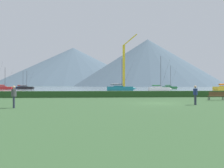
{
  "coord_description": "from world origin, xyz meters",
  "views": [
    {
      "loc": [
        -5.99,
        -21.25,
        1.69
      ],
      "look_at": [
        0.02,
        54.02,
        2.03
      ],
      "focal_mm": 37.51,
      "sensor_mm": 36.0,
      "label": 1
    }
  ],
  "objects_px": {
    "sailboat_slip_0": "(26,88)",
    "person_standing_walker": "(195,93)",
    "sailboat_slip_7": "(170,87)",
    "dock_crane": "(124,70)",
    "sailboat_slip_1": "(159,88)",
    "sailboat_slip_4": "(22,87)",
    "sailboat_slip_6": "(120,88)",
    "person_seated_viewer": "(14,95)",
    "park_bench_near_path": "(216,95)",
    "sailboat_slip_10": "(4,88)"
  },
  "relations": [
    {
      "from": "sailboat_slip_0",
      "to": "person_standing_walker",
      "type": "height_order",
      "value": "sailboat_slip_0"
    },
    {
      "from": "sailboat_slip_7",
      "to": "dock_crane",
      "type": "bearing_deg",
      "value": -135.07
    },
    {
      "from": "sailboat_slip_1",
      "to": "sailboat_slip_7",
      "type": "distance_m",
      "value": 38.97
    },
    {
      "from": "sailboat_slip_1",
      "to": "sailboat_slip_4",
      "type": "distance_m",
      "value": 66.42
    },
    {
      "from": "sailboat_slip_6",
      "to": "person_seated_viewer",
      "type": "xyz_separation_m",
      "value": [
        -13.99,
        -52.93,
        0.23
      ]
    },
    {
      "from": "sailboat_slip_4",
      "to": "person_seated_viewer",
      "type": "distance_m",
      "value": 97.02
    },
    {
      "from": "person_standing_walker",
      "to": "dock_crane",
      "type": "bearing_deg",
      "value": 96.61
    },
    {
      "from": "sailboat_slip_4",
      "to": "park_bench_near_path",
      "type": "bearing_deg",
      "value": -54.05
    },
    {
      "from": "sailboat_slip_10",
      "to": "person_standing_walker",
      "type": "distance_m",
      "value": 84.17
    },
    {
      "from": "sailboat_slip_10",
      "to": "park_bench_near_path",
      "type": "distance_m",
      "value": 82.01
    },
    {
      "from": "sailboat_slip_0",
      "to": "sailboat_slip_7",
      "type": "height_order",
      "value": "sailboat_slip_7"
    },
    {
      "from": "sailboat_slip_4",
      "to": "person_standing_walker",
      "type": "bearing_deg",
      "value": -58.18
    },
    {
      "from": "dock_crane",
      "to": "sailboat_slip_6",
      "type": "bearing_deg",
      "value": -102.16
    },
    {
      "from": "sailboat_slip_10",
      "to": "dock_crane",
      "type": "xyz_separation_m",
      "value": [
        45.29,
        -6.54,
        6.67
      ]
    },
    {
      "from": "sailboat_slip_7",
      "to": "person_standing_walker",
      "type": "relative_size",
      "value": 6.59
    },
    {
      "from": "sailboat_slip_4",
      "to": "sailboat_slip_0",
      "type": "bearing_deg",
      "value": -58.49
    },
    {
      "from": "sailboat_slip_1",
      "to": "park_bench_near_path",
      "type": "distance_m",
      "value": 46.69
    },
    {
      "from": "sailboat_slip_1",
      "to": "sailboat_slip_7",
      "type": "bearing_deg",
      "value": 70.3
    },
    {
      "from": "sailboat_slip_1",
      "to": "dock_crane",
      "type": "relative_size",
      "value": 0.52
    },
    {
      "from": "sailboat_slip_0",
      "to": "dock_crane",
      "type": "distance_m",
      "value": 43.26
    },
    {
      "from": "sailboat_slip_7",
      "to": "sailboat_slip_10",
      "type": "relative_size",
      "value": 1.3
    },
    {
      "from": "park_bench_near_path",
      "to": "sailboat_slip_0",
      "type": "bearing_deg",
      "value": 121.25
    },
    {
      "from": "sailboat_slip_4",
      "to": "person_seated_viewer",
      "type": "xyz_separation_m",
      "value": [
        27.02,
        -93.18,
        0.38
      ]
    },
    {
      "from": "person_standing_walker",
      "to": "dock_crane",
      "type": "relative_size",
      "value": 0.08
    },
    {
      "from": "sailboat_slip_10",
      "to": "person_seated_viewer",
      "type": "bearing_deg",
      "value": -67.08
    },
    {
      "from": "sailboat_slip_1",
      "to": "sailboat_slip_4",
      "type": "bearing_deg",
      "value": 146.76
    },
    {
      "from": "sailboat_slip_1",
      "to": "person_seated_viewer",
      "type": "distance_m",
      "value": 59.7
    },
    {
      "from": "sailboat_slip_4",
      "to": "sailboat_slip_6",
      "type": "bearing_deg",
      "value": -37.01
    },
    {
      "from": "sailboat_slip_0",
      "to": "sailboat_slip_10",
      "type": "xyz_separation_m",
      "value": [
        -5.54,
        -9.18,
        0.04
      ]
    },
    {
      "from": "park_bench_near_path",
      "to": "dock_crane",
      "type": "bearing_deg",
      "value": 94.49
    },
    {
      "from": "park_bench_near_path",
      "to": "dock_crane",
      "type": "xyz_separation_m",
      "value": [
        -2.41,
        60.18,
        6.76
      ]
    },
    {
      "from": "park_bench_near_path",
      "to": "sailboat_slip_1",
      "type": "bearing_deg",
      "value": 83.86
    },
    {
      "from": "person_standing_walker",
      "to": "dock_crane",
      "type": "height_order",
      "value": "dock_crane"
    },
    {
      "from": "park_bench_near_path",
      "to": "person_seated_viewer",
      "type": "distance_m",
      "value": 20.9
    },
    {
      "from": "sailboat_slip_4",
      "to": "park_bench_near_path",
      "type": "distance_m",
      "value": 97.61
    },
    {
      "from": "sailboat_slip_10",
      "to": "dock_crane",
      "type": "relative_size",
      "value": 0.41
    },
    {
      "from": "sailboat_slip_1",
      "to": "sailboat_slip_4",
      "type": "xyz_separation_m",
      "value": [
        -53.33,
        39.59,
        -0.04
      ]
    },
    {
      "from": "person_seated_viewer",
      "to": "sailboat_slip_10",
      "type": "bearing_deg",
      "value": 95.79
    },
    {
      "from": "sailboat_slip_4",
      "to": "sailboat_slip_7",
      "type": "xyz_separation_m",
      "value": [
        68.59,
        -3.73,
        0.04
      ]
    },
    {
      "from": "sailboat_slip_6",
      "to": "park_bench_near_path",
      "type": "relative_size",
      "value": 5.37
    },
    {
      "from": "sailboat_slip_0",
      "to": "sailboat_slip_7",
      "type": "distance_m",
      "value": 64.47
    },
    {
      "from": "sailboat_slip_0",
      "to": "dock_crane",
      "type": "xyz_separation_m",
      "value": [
        39.75,
        -15.72,
        6.7
      ]
    },
    {
      "from": "sailboat_slip_0",
      "to": "person_standing_walker",
      "type": "distance_m",
      "value": 89.77
    },
    {
      "from": "sailboat_slip_1",
      "to": "sailboat_slip_7",
      "type": "height_order",
      "value": "sailboat_slip_7"
    },
    {
      "from": "sailboat_slip_4",
      "to": "person_seated_viewer",
      "type": "relative_size",
      "value": 4.86
    },
    {
      "from": "person_standing_walker",
      "to": "sailboat_slip_1",
      "type": "bearing_deg",
      "value": 86.1
    },
    {
      "from": "person_seated_viewer",
      "to": "person_standing_walker",
      "type": "bearing_deg",
      "value": -8.92
    },
    {
      "from": "sailboat_slip_1",
      "to": "park_bench_near_path",
      "type": "relative_size",
      "value": 5.94
    },
    {
      "from": "sailboat_slip_7",
      "to": "dock_crane",
      "type": "height_order",
      "value": "dock_crane"
    },
    {
      "from": "sailboat_slip_7",
      "to": "person_seated_viewer",
      "type": "bearing_deg",
      "value": -111.83
    }
  ]
}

